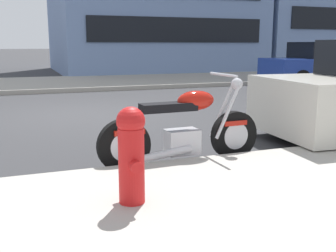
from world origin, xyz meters
The scene contains 6 objects.
ground_plane centered at (0.00, 0.00, 0.00)m, with size 260.00×260.00×0.00m, color #333335.
sidewalk_far_curb centered at (12.00, 6.65, 0.07)m, with size 120.00×5.00×0.14m, color gray.
parking_stall_stripe centered at (0.00, -3.55, 0.00)m, with size 0.12×2.20×0.01m, color silver.
parked_motorcycle centered at (0.49, -4.06, 0.42)m, with size 2.10×0.62×1.11m.
car_opposite_curb centered at (9.11, 3.45, 0.72)m, with size 4.42×2.11×1.54m.
fire_hydrant centered at (-0.52, -5.34, 0.58)m, with size 0.24×0.36×0.82m.
Camera 1 is at (-1.38, -8.51, 1.46)m, focal length 43.46 mm.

